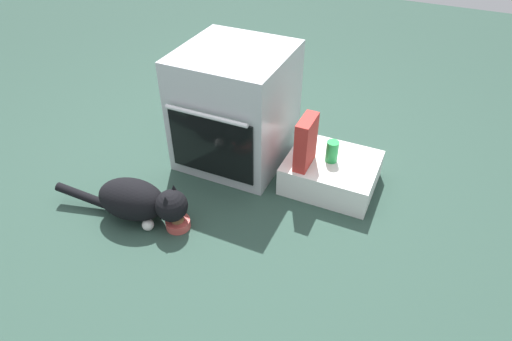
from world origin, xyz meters
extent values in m
plane|color=#284238|center=(0.00, 0.00, 0.00)|extent=(8.00, 8.00, 0.00)
cube|color=#B7BABF|center=(-0.08, 0.45, 0.33)|extent=(0.58, 0.59, 0.67)
cube|color=black|center=(-0.08, 0.14, 0.25)|extent=(0.49, 0.01, 0.37)
cylinder|color=silver|center=(-0.08, 0.11, 0.46)|extent=(0.46, 0.02, 0.02)
cube|color=white|center=(0.52, 0.40, 0.08)|extent=(0.49, 0.41, 0.17)
cylinder|color=#C64C47|center=(-0.08, -0.24, 0.02)|extent=(0.12, 0.12, 0.04)
sphere|color=brown|center=(-0.08, -0.24, 0.04)|extent=(0.07, 0.07, 0.07)
ellipsoid|color=black|center=(-0.32, -0.27, 0.12)|extent=(0.38, 0.26, 0.21)
sphere|color=black|center=(-0.10, -0.24, 0.14)|extent=(0.16, 0.16, 0.16)
cone|color=black|center=(-0.11, -0.19, 0.20)|extent=(0.06, 0.06, 0.07)
cone|color=black|center=(-0.09, -0.28, 0.20)|extent=(0.06, 0.06, 0.07)
cylinder|color=black|center=(-0.61, -0.31, 0.07)|extent=(0.31, 0.09, 0.10)
sphere|color=silver|center=(-0.22, -0.19, 0.03)|extent=(0.06, 0.06, 0.06)
sphere|color=silver|center=(-0.21, -0.31, 0.03)|extent=(0.06, 0.06, 0.06)
cylinder|color=green|center=(0.51, 0.40, 0.23)|extent=(0.07, 0.07, 0.12)
cube|color=#B72D28|center=(0.39, 0.31, 0.31)|extent=(0.07, 0.18, 0.28)
camera|label=1|loc=(0.92, -1.49, 1.58)|focal=30.59mm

